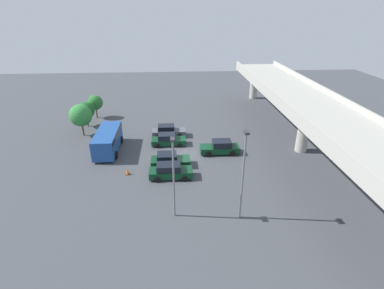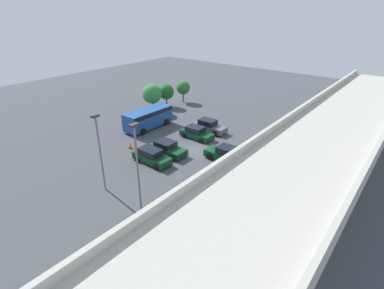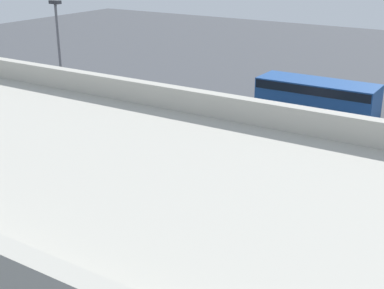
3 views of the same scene
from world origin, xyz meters
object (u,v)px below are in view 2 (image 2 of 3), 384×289
(shuttle_bus, at_px, (148,117))
(traffic_cone, at_px, (130,146))
(parked_car_2, at_px, (226,154))
(tree_front_right, at_px, (166,92))
(parked_car_4, at_px, (151,156))
(lamp_post_near_aisle, at_px, (100,147))
(tree_front_left, at_px, (183,88))
(parked_car_0, at_px, (209,126))
(tree_front_far_right, at_px, (152,94))
(parked_car_1, at_px, (196,133))
(lamp_post_mid_lot, at_px, (137,165))
(parked_car_3, at_px, (167,148))

(shuttle_bus, xyz_separation_m, traffic_cone, (6.09, 3.10, -1.22))
(parked_car_2, bearing_deg, tree_front_right, -29.36)
(parked_car_4, distance_m, tree_front_right, 20.11)
(lamp_post_near_aisle, bearing_deg, tree_front_right, -150.08)
(parked_car_4, bearing_deg, tree_front_left, 121.25)
(parked_car_4, relative_size, shuttle_bus, 0.62)
(parked_car_0, bearing_deg, traffic_cone, -113.04)
(tree_front_left, height_order, tree_front_far_right, tree_front_far_right)
(parked_car_2, relative_size, shuttle_bus, 0.66)
(parked_car_1, relative_size, lamp_post_mid_lot, 0.55)
(tree_front_right, distance_m, traffic_cone, 16.88)
(parked_car_4, xyz_separation_m, lamp_post_mid_lot, (6.96, 5.91, 3.92))
(parked_car_1, bearing_deg, tree_front_right, 148.20)
(parked_car_0, relative_size, parked_car_1, 1.04)
(parked_car_1, distance_m, traffic_cone, 8.50)
(parked_car_1, height_order, tree_front_far_right, tree_front_far_right)
(parked_car_0, xyz_separation_m, parked_car_3, (8.50, 0.19, -0.05))
(parked_car_0, bearing_deg, parked_car_4, -88.67)
(lamp_post_mid_lot, distance_m, tree_front_right, 29.25)
(parked_car_3, xyz_separation_m, lamp_post_near_aisle, (8.97, 0.44, 3.62))
(parked_car_0, bearing_deg, parked_car_3, -88.75)
(parked_car_4, bearing_deg, shuttle_bus, 137.54)
(parked_car_2, relative_size, lamp_post_mid_lot, 0.60)
(parked_car_1, relative_size, lamp_post_near_aisle, 0.61)
(parked_car_1, height_order, tree_front_right, tree_front_right)
(lamp_post_mid_lot, bearing_deg, tree_front_right, -141.20)
(parked_car_1, height_order, traffic_cone, parked_car_1)
(parked_car_2, height_order, shuttle_bus, shuttle_bus)
(parked_car_0, relative_size, shuttle_bus, 0.63)
(parked_car_3, relative_size, shuttle_bus, 0.61)
(parked_car_1, xyz_separation_m, lamp_post_near_aisle, (14.62, 0.62, 3.62))
(parked_car_4, distance_m, lamp_post_near_aisle, 7.30)
(parked_car_2, height_order, tree_front_left, tree_front_left)
(shuttle_bus, relative_size, lamp_post_mid_lot, 0.91)
(tree_front_left, bearing_deg, parked_car_1, 45.84)
(parked_car_3, distance_m, shuttle_bus, 8.84)
(tree_front_left, height_order, tree_front_right, tree_front_right)
(lamp_post_mid_lot, height_order, traffic_cone, lamp_post_mid_lot)
(parked_car_0, height_order, traffic_cone, parked_car_0)
(parked_car_2, bearing_deg, lamp_post_mid_lot, 89.10)
(tree_front_left, bearing_deg, shuttle_bus, 18.40)
(tree_front_right, bearing_deg, tree_front_left, 171.75)
(parked_car_3, height_order, tree_front_right, tree_front_right)
(parked_car_0, height_order, lamp_post_mid_lot, lamp_post_mid_lot)
(parked_car_1, bearing_deg, lamp_post_mid_lot, -67.94)
(lamp_post_near_aisle, height_order, tree_front_far_right, lamp_post_near_aisle)
(tree_front_far_right, bearing_deg, lamp_post_mid_lot, 43.19)
(parked_car_4, height_order, tree_front_left, tree_front_left)
(tree_front_left, height_order, traffic_cone, tree_front_left)
(parked_car_0, distance_m, lamp_post_mid_lot, 19.49)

